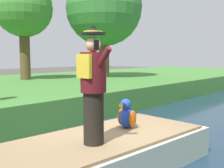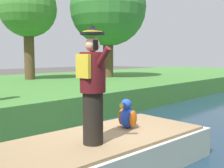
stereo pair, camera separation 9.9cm
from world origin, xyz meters
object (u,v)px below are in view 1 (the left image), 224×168
at_px(parrot_plush, 127,115).
at_px(tree_tall, 24,9).
at_px(boat, 102,154).
at_px(person_pirate, 93,86).
at_px(tree_slender, 104,8).

relative_size(parrot_plush, tree_tall, 0.12).
height_order(boat, tree_tall, tree_tall).
distance_m(person_pirate, parrot_plush, 1.32).
height_order(boat, person_pirate, person_pirate).
relative_size(boat, tree_slender, 0.73).
xyz_separation_m(boat, person_pirate, (0.19, -0.39, 1.23)).
bearing_deg(boat, person_pirate, -63.34).
xyz_separation_m(parrot_plush, tree_slender, (-7.46, 7.19, 3.76)).
bearing_deg(person_pirate, parrot_plush, 102.38).
relative_size(boat, parrot_plush, 7.58).
relative_size(boat, person_pirate, 2.34).
bearing_deg(parrot_plush, tree_tall, 160.12).
height_order(parrot_plush, tree_slender, tree_slender).
distance_m(tree_tall, tree_slender, 4.25).
bearing_deg(tree_tall, parrot_plush, -19.88).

